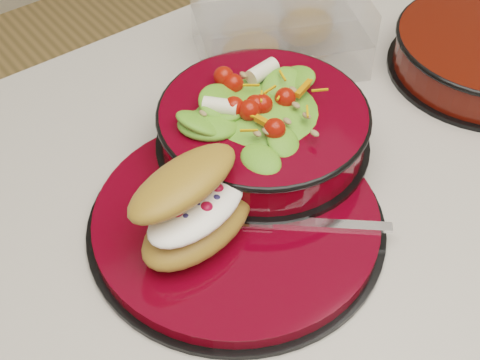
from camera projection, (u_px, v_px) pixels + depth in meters
island_counter at (355, 320)px, 1.13m from camera, size 1.24×0.74×0.90m
dinner_plate at (237, 220)px, 0.69m from camera, size 0.31×0.31×0.02m
salad_bowl at (263, 120)px, 0.72m from camera, size 0.24×0.24×0.10m
croissant at (193, 207)px, 0.63m from camera, size 0.14×0.11×0.08m
fork at (307, 223)px, 0.67m from camera, size 0.13×0.12×0.00m
pastry_box at (279, 28)px, 0.86m from camera, size 0.25×0.22×0.09m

